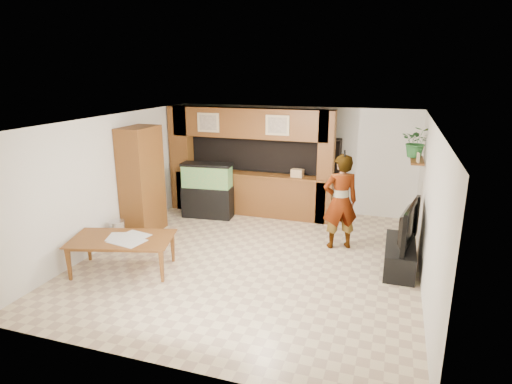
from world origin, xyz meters
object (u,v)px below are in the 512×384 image
(dining_table, at_px, (123,255))
(pantry_cabinet, at_px, (142,181))
(person, at_px, (340,202))
(television, at_px, (403,224))
(aquarium, at_px, (207,191))

(dining_table, bearing_deg, pantry_cabinet, 95.27)
(dining_table, bearing_deg, person, 17.56)
(pantry_cabinet, bearing_deg, person, 6.25)
(television, relative_size, person, 0.69)
(person, bearing_deg, aquarium, -38.90)
(television, bearing_deg, pantry_cabinet, 99.02)
(aquarium, height_order, dining_table, aquarium)
(television, bearing_deg, dining_table, 120.43)
(pantry_cabinet, height_order, dining_table, pantry_cabinet)
(television, relative_size, dining_table, 0.75)
(person, height_order, dining_table, person)
(television, height_order, dining_table, television)
(pantry_cabinet, relative_size, person, 1.21)
(pantry_cabinet, bearing_deg, television, -1.82)
(person, distance_m, dining_table, 4.21)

